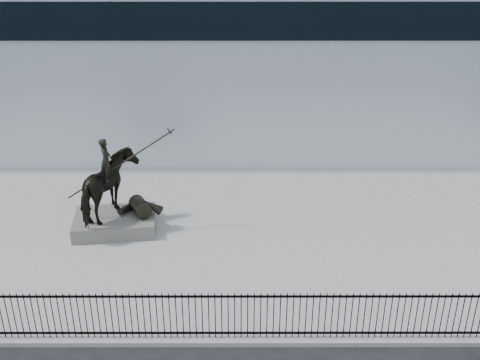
{
  "coord_description": "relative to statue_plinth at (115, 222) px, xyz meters",
  "views": [
    {
      "loc": [
        0.48,
        -11.27,
        10.86
      ],
      "look_at": [
        0.49,
        6.0,
        2.85
      ],
      "focal_mm": 42.0,
      "sensor_mm": 36.0,
      "label": 1
    }
  ],
  "objects": [
    {
      "name": "plaza",
      "position": [
        4.26,
        -0.39,
        -0.36
      ],
      "size": [
        30.0,
        12.0,
        0.15
      ],
      "primitive_type": "cube",
      "color": "gray",
      "rests_on": "ground"
    },
    {
      "name": "building",
      "position": [
        4.26,
        12.61,
        4.07
      ],
      "size": [
        44.0,
        14.0,
        9.0
      ],
      "primitive_type": "cube",
      "color": "silver",
      "rests_on": "ground"
    },
    {
      "name": "picket_fence",
      "position": [
        4.26,
        -6.14,
        0.47
      ],
      "size": [
        22.1,
        0.1,
        1.5
      ],
      "color": "black",
      "rests_on": "plaza"
    },
    {
      "name": "statue_plinth",
      "position": [
        0.0,
        0.0,
        0.0
      ],
      "size": [
        3.24,
        2.42,
        0.56
      ],
      "primitive_type": "cube",
      "rotation": [
        0.0,
        0.0,
        0.12
      ],
      "color": "#504E49",
      "rests_on": "plaza"
    },
    {
      "name": "equestrian_statue",
      "position": [
        0.06,
        0.01,
        1.46
      ],
      "size": [
        3.84,
        2.61,
        3.27
      ],
      "rotation": [
        0.0,
        0.0,
        0.12
      ],
      "color": "black",
      "rests_on": "statue_plinth"
    }
  ]
}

